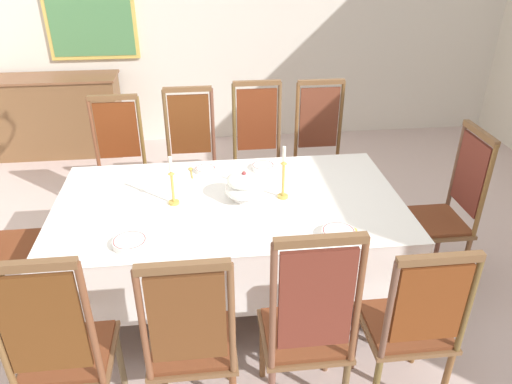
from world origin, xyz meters
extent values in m
cube|color=#C3ABA5|center=(0.00, 0.00, -0.02)|extent=(7.02, 5.87, 0.04)
cylinder|color=brown|center=(-1.02, -0.55, 0.37)|extent=(0.07, 0.07, 0.73)
cylinder|color=brown|center=(1.02, -0.55, 0.37)|extent=(0.07, 0.07, 0.73)
cylinder|color=brown|center=(-1.02, 0.49, 0.37)|extent=(0.07, 0.07, 0.73)
cylinder|color=brown|center=(1.02, 0.49, 0.37)|extent=(0.07, 0.07, 0.73)
cube|color=brown|center=(0.00, -0.03, 0.69)|extent=(2.13, 1.12, 0.08)
cube|color=brown|center=(0.00, -0.03, 0.75)|extent=(2.25, 1.24, 0.03)
cube|color=white|center=(0.00, -0.03, 0.77)|extent=(2.27, 1.26, 0.00)
cube|color=white|center=(0.00, -0.65, 0.55)|extent=(2.27, 0.00, 0.43)
cube|color=white|center=(0.00, 0.59, 0.55)|extent=(2.27, 0.00, 0.43)
cube|color=white|center=(-1.13, -0.03, 0.55)|extent=(0.00, 1.26, 0.43)
cube|color=white|center=(1.13, -0.03, 0.55)|extent=(0.00, 1.26, 0.43)
cylinder|color=brown|center=(-1.05, -0.81, 0.24)|extent=(0.04, 0.04, 0.47)
cylinder|color=brown|center=(-0.67, -0.81, 0.24)|extent=(0.04, 0.04, 0.47)
cube|color=brown|center=(-0.86, -0.99, 0.48)|extent=(0.44, 0.42, 0.03)
cube|color=brown|center=(-0.86, -0.99, 0.51)|extent=(0.40, 0.38, 0.02)
cylinder|color=brown|center=(-0.67, -1.18, 0.84)|extent=(0.03, 0.03, 0.69)
cube|color=brown|center=(-0.86, -1.18, 0.87)|extent=(0.34, 0.02, 0.52)
cube|color=brown|center=(-0.86, -1.18, 1.18)|extent=(0.40, 0.04, 0.04)
cylinder|color=brown|center=(-0.67, 0.75, 0.24)|extent=(0.04, 0.04, 0.47)
cylinder|color=brown|center=(-1.05, 0.75, 0.24)|extent=(0.04, 0.04, 0.47)
cylinder|color=brown|center=(-0.67, 1.11, 0.24)|extent=(0.04, 0.04, 0.47)
cylinder|color=brown|center=(-1.05, 1.11, 0.24)|extent=(0.04, 0.04, 0.47)
cube|color=brown|center=(-0.86, 0.93, 0.48)|extent=(0.44, 0.42, 0.03)
cube|color=brown|center=(-0.86, 0.93, 0.51)|extent=(0.40, 0.38, 0.02)
cylinder|color=brown|center=(-0.67, 1.12, 0.81)|extent=(0.03, 0.03, 0.64)
cylinder|color=brown|center=(-1.06, 1.12, 0.81)|extent=(0.03, 0.03, 0.64)
cube|color=maroon|center=(-0.86, 1.12, 0.85)|extent=(0.34, 0.02, 0.48)
cube|color=brown|center=(-0.86, 1.12, 1.13)|extent=(0.40, 0.04, 0.04)
cylinder|color=brown|center=(-0.45, -0.81, 0.24)|extent=(0.04, 0.04, 0.47)
cylinder|color=brown|center=(-0.07, -0.81, 0.24)|extent=(0.04, 0.04, 0.47)
cube|color=brown|center=(-0.26, -0.99, 0.48)|extent=(0.44, 0.42, 0.03)
cube|color=brown|center=(-0.26, -0.99, 0.51)|extent=(0.40, 0.38, 0.02)
cylinder|color=brown|center=(-0.45, -1.18, 0.81)|extent=(0.03, 0.03, 0.63)
cylinder|color=brown|center=(-0.06, -1.18, 0.81)|extent=(0.03, 0.03, 0.63)
cube|color=brown|center=(-0.26, -1.18, 0.84)|extent=(0.34, 0.02, 0.48)
cube|color=brown|center=(-0.26, -1.18, 1.13)|extent=(0.40, 0.04, 0.04)
cylinder|color=brown|center=(-0.07, 0.75, 0.24)|extent=(0.04, 0.04, 0.47)
cylinder|color=brown|center=(-0.45, 0.75, 0.24)|extent=(0.04, 0.04, 0.47)
cylinder|color=brown|center=(-0.07, 1.11, 0.24)|extent=(0.04, 0.04, 0.47)
cylinder|color=brown|center=(-0.45, 1.11, 0.24)|extent=(0.04, 0.04, 0.47)
cube|color=brown|center=(-0.26, 0.93, 0.48)|extent=(0.44, 0.42, 0.03)
cube|color=brown|center=(-0.26, 0.93, 0.51)|extent=(0.40, 0.38, 0.02)
cylinder|color=brown|center=(-0.06, 1.12, 0.84)|extent=(0.03, 0.03, 0.68)
cylinder|color=brown|center=(-0.45, 1.12, 0.84)|extent=(0.03, 0.03, 0.68)
cube|color=#633114|center=(-0.26, 1.12, 0.87)|extent=(0.34, 0.02, 0.52)
cube|color=brown|center=(-0.26, 1.12, 1.18)|extent=(0.40, 0.04, 0.04)
cylinder|color=brown|center=(0.13, -0.81, 0.24)|extent=(0.04, 0.04, 0.47)
cylinder|color=brown|center=(0.51, -0.81, 0.24)|extent=(0.04, 0.04, 0.47)
cube|color=brown|center=(0.32, -0.99, 0.48)|extent=(0.44, 0.42, 0.03)
cube|color=brown|center=(0.32, -0.99, 0.51)|extent=(0.40, 0.38, 0.02)
cylinder|color=brown|center=(0.12, -1.18, 0.85)|extent=(0.03, 0.03, 0.72)
cylinder|color=brown|center=(0.51, -1.18, 0.85)|extent=(0.03, 0.03, 0.72)
cube|color=maroon|center=(0.32, -1.18, 0.89)|extent=(0.34, 0.02, 0.55)
cube|color=brown|center=(0.32, -1.18, 1.21)|extent=(0.40, 0.04, 0.04)
cylinder|color=brown|center=(0.51, 0.75, 0.24)|extent=(0.04, 0.04, 0.47)
cylinder|color=brown|center=(0.13, 0.75, 0.24)|extent=(0.04, 0.04, 0.47)
cylinder|color=brown|center=(0.51, 1.11, 0.24)|extent=(0.04, 0.04, 0.47)
cylinder|color=brown|center=(0.13, 1.11, 0.24)|extent=(0.04, 0.04, 0.47)
cube|color=brown|center=(0.32, 0.93, 0.48)|extent=(0.44, 0.42, 0.03)
cube|color=brown|center=(0.32, 0.93, 0.51)|extent=(0.40, 0.38, 0.02)
cylinder|color=brown|center=(0.51, 1.12, 0.85)|extent=(0.03, 0.03, 0.72)
cylinder|color=brown|center=(0.12, 1.12, 0.85)|extent=(0.03, 0.03, 0.72)
cube|color=maroon|center=(0.32, 1.12, 0.89)|extent=(0.34, 0.02, 0.54)
cube|color=brown|center=(0.32, 1.12, 1.21)|extent=(0.40, 0.04, 0.04)
cylinder|color=brown|center=(0.67, -0.81, 0.24)|extent=(0.04, 0.04, 0.47)
cylinder|color=brown|center=(1.05, -0.81, 0.24)|extent=(0.04, 0.04, 0.47)
cylinder|color=brown|center=(1.05, -1.17, 0.24)|extent=(0.04, 0.04, 0.47)
cube|color=brown|center=(0.86, -0.99, 0.48)|extent=(0.44, 0.42, 0.03)
cube|color=brown|center=(0.86, -0.99, 0.51)|extent=(0.40, 0.38, 0.02)
cylinder|color=brown|center=(0.67, -1.18, 0.78)|extent=(0.03, 0.03, 0.58)
cylinder|color=brown|center=(1.06, -1.18, 0.78)|extent=(0.03, 0.03, 0.58)
cube|color=brown|center=(0.86, -1.18, 0.81)|extent=(0.34, 0.02, 0.44)
cube|color=brown|center=(0.86, -1.18, 1.07)|extent=(0.40, 0.04, 0.04)
cylinder|color=brown|center=(1.05, 0.75, 0.24)|extent=(0.04, 0.04, 0.47)
cylinder|color=brown|center=(0.67, 0.75, 0.24)|extent=(0.04, 0.04, 0.47)
cylinder|color=brown|center=(1.05, 1.11, 0.24)|extent=(0.04, 0.04, 0.47)
cylinder|color=brown|center=(0.67, 1.11, 0.24)|extent=(0.04, 0.04, 0.47)
cube|color=brown|center=(0.86, 0.93, 0.48)|extent=(0.44, 0.42, 0.03)
cube|color=brown|center=(0.86, 0.93, 0.51)|extent=(0.40, 0.38, 0.02)
cylinder|color=brown|center=(1.06, 1.12, 0.85)|extent=(0.03, 0.03, 0.71)
cylinder|color=brown|center=(0.67, 1.12, 0.85)|extent=(0.03, 0.03, 0.71)
cube|color=brown|center=(0.86, 1.12, 0.88)|extent=(0.34, 0.02, 0.54)
cube|color=brown|center=(0.86, 1.12, 1.20)|extent=(0.40, 0.04, 0.04)
cylinder|color=brown|center=(-1.28, 0.16, 0.24)|extent=(0.04, 0.04, 0.47)
cylinder|color=brown|center=(-1.28, -0.22, 0.24)|extent=(0.04, 0.04, 0.47)
cube|color=brown|center=(-1.46, -0.03, 0.48)|extent=(0.42, 0.44, 0.03)
cube|color=brown|center=(-1.46, -0.03, 0.51)|extent=(0.38, 0.40, 0.02)
cylinder|color=brown|center=(1.28, -0.22, 0.24)|extent=(0.04, 0.04, 0.47)
cylinder|color=brown|center=(1.28, 0.16, 0.24)|extent=(0.04, 0.04, 0.47)
cylinder|color=brown|center=(1.64, -0.22, 0.24)|extent=(0.04, 0.04, 0.47)
cylinder|color=brown|center=(1.64, 0.16, 0.24)|extent=(0.04, 0.04, 0.47)
cube|color=brown|center=(1.46, -0.03, 0.48)|extent=(0.42, 0.44, 0.03)
cube|color=brown|center=(1.46, -0.03, 0.51)|extent=(0.38, 0.40, 0.02)
cylinder|color=brown|center=(1.65, -0.22, 0.83)|extent=(0.03, 0.03, 0.67)
cylinder|color=brown|center=(1.65, 0.17, 0.83)|extent=(0.03, 0.03, 0.67)
cube|color=maroon|center=(1.65, -0.03, 0.87)|extent=(0.02, 0.34, 0.51)
cube|color=brown|center=(1.65, -0.03, 1.17)|extent=(0.04, 0.40, 0.04)
cylinder|color=white|center=(0.10, -0.03, 0.78)|extent=(0.14, 0.14, 0.02)
ellipsoid|color=white|center=(0.10, -0.03, 0.85)|extent=(0.25, 0.25, 0.11)
ellipsoid|color=white|center=(0.10, -0.03, 0.91)|extent=(0.23, 0.23, 0.09)
sphere|color=#913536|center=(0.10, -0.03, 0.96)|extent=(0.03, 0.03, 0.03)
cylinder|color=gold|center=(-0.36, -0.03, 0.78)|extent=(0.07, 0.07, 0.02)
cylinder|color=gold|center=(-0.36, -0.03, 0.89)|extent=(0.02, 0.02, 0.20)
cone|color=gold|center=(-0.36, -0.03, 0.99)|extent=(0.04, 0.04, 0.02)
cylinder|color=silver|center=(-0.36, -0.03, 1.05)|extent=(0.02, 0.02, 0.10)
cylinder|color=gold|center=(0.36, -0.03, 0.78)|extent=(0.07, 0.07, 0.02)
cylinder|color=gold|center=(0.36, -0.03, 0.90)|extent=(0.02, 0.02, 0.24)
cone|color=gold|center=(0.36, -0.03, 1.03)|extent=(0.04, 0.04, 0.02)
cylinder|color=silver|center=(0.36, -0.03, 1.09)|extent=(0.02, 0.02, 0.10)
cylinder|color=white|center=(-0.15, 0.41, 0.78)|extent=(0.15, 0.15, 0.03)
cylinder|color=white|center=(-0.15, 0.41, 0.79)|extent=(0.12, 0.12, 0.02)
torus|color=#913536|center=(-0.15, 0.41, 0.80)|extent=(0.14, 0.14, 0.01)
cylinder|color=white|center=(0.60, -0.52, 0.79)|extent=(0.19, 0.19, 0.04)
cylinder|color=white|center=(0.60, -0.52, 0.80)|extent=(0.16, 0.16, 0.03)
torus|color=#913536|center=(0.60, -0.52, 0.81)|extent=(0.19, 0.19, 0.01)
cylinder|color=white|center=(-0.59, -0.48, 0.79)|extent=(0.19, 0.19, 0.04)
cylinder|color=white|center=(-0.59, -0.48, 0.79)|extent=(0.16, 0.16, 0.03)
torus|color=#913536|center=(-0.59, -0.48, 0.80)|extent=(0.18, 0.18, 0.01)
cylinder|color=white|center=(0.28, 0.41, 0.79)|extent=(0.16, 0.16, 0.03)
cylinder|color=white|center=(0.28, 0.41, 0.79)|extent=(0.13, 0.13, 0.02)
torus|color=#913536|center=(0.28, 0.41, 0.80)|extent=(0.16, 0.16, 0.01)
cube|color=gold|center=(-0.25, 0.38, 0.77)|extent=(0.02, 0.14, 0.00)
ellipsoid|color=gold|center=(-0.25, 0.46, 0.77)|extent=(0.03, 0.05, 0.01)
cube|color=gold|center=(0.74, -0.56, 0.77)|extent=(0.05, 0.14, 0.00)
ellipsoid|color=gold|center=(0.72, -0.48, 0.77)|extent=(0.03, 0.05, 0.01)
cube|color=brown|center=(-1.79, 2.66, 0.44)|extent=(1.40, 0.44, 0.88)
cube|color=brown|center=(-1.79, 2.66, 0.89)|extent=(1.44, 0.48, 0.02)
cube|color=brown|center=(-1.44, 2.88, 0.44)|extent=(0.59, 0.01, 0.70)
cube|color=brown|center=(-2.14, 2.88, 0.44)|extent=(0.59, 0.01, 0.70)
camera|label=1|loc=(-0.14, -2.79, 2.36)|focal=33.93mm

